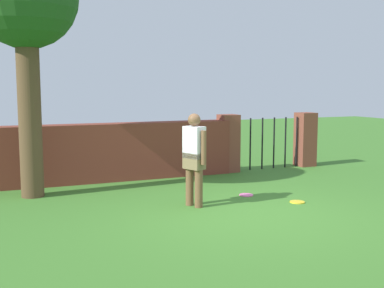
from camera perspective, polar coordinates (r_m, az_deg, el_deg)
ground_plane at (r=7.99m, az=6.34°, el=-8.31°), size 40.00×40.00×0.00m
brick_wall at (r=10.77m, az=-10.44°, el=-1.00°), size 5.96×0.50×1.27m
tree at (r=9.60m, az=-19.08°, el=15.38°), size 1.93×1.93×4.69m
person at (r=8.32m, az=0.26°, el=-1.35°), size 0.34×0.51×1.62m
fence_gate at (r=12.36m, az=8.98°, el=0.32°), size 2.70×0.44×1.40m
frisbee_pink at (r=9.37m, az=6.42°, el=-6.00°), size 0.27×0.27×0.02m
frisbee_yellow at (r=8.96m, az=12.32°, el=-6.71°), size 0.27×0.27×0.02m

